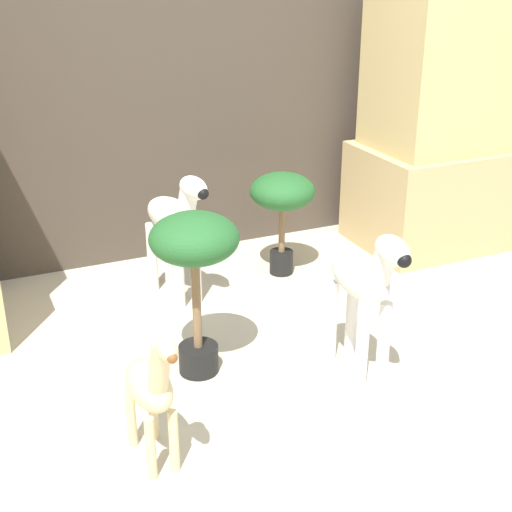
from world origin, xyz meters
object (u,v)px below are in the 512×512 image
(potted_palm_front, at_px, (282,198))
(potted_palm_back, at_px, (195,254))
(zebra_right, at_px, (365,286))
(zebra_left, at_px, (176,222))
(giraffe_figurine, at_px, (152,387))

(potted_palm_front, relative_size, potted_palm_back, 0.80)
(zebra_right, relative_size, potted_palm_front, 1.21)
(potted_palm_front, bearing_deg, potted_palm_back, -134.99)
(zebra_left, xyz_separation_m, potted_palm_front, (0.55, 0.06, 0.02))
(potted_palm_back, bearing_deg, zebra_left, 78.43)
(zebra_right, xyz_separation_m, potted_palm_back, (-0.54, 0.28, 0.11))
(zebra_right, height_order, potted_palm_back, potted_palm_back)
(potted_palm_back, bearing_deg, giraffe_figurine, -124.37)
(zebra_left, relative_size, potted_palm_back, 0.98)
(giraffe_figurine, bearing_deg, zebra_left, 68.00)
(zebra_right, distance_m, potted_palm_back, 0.62)
(giraffe_figurine, relative_size, potted_palm_front, 1.01)
(zebra_right, bearing_deg, potted_palm_back, 152.96)
(zebra_left, height_order, potted_palm_back, potted_palm_back)
(giraffe_figurine, height_order, potted_palm_front, giraffe_figurine)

